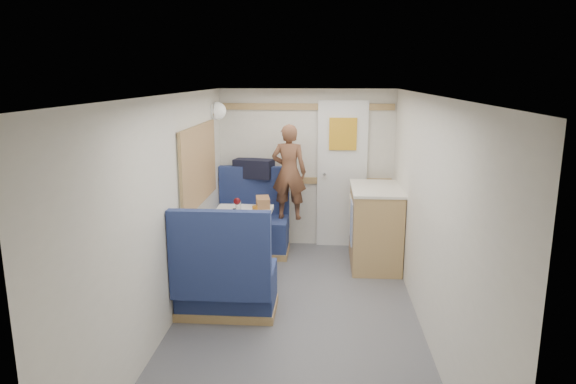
# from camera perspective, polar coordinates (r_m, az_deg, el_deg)

# --- Properties ---
(floor) EXTENTS (4.50, 4.50, 0.00)m
(floor) POSITION_cam_1_polar(r_m,az_deg,el_deg) (4.70, 0.90, -14.44)
(floor) COLOR #515156
(floor) RESTS_ON ground
(ceiling) EXTENTS (4.50, 4.50, 0.00)m
(ceiling) POSITION_cam_1_polar(r_m,az_deg,el_deg) (4.19, 1.00, 10.71)
(ceiling) COLOR silver
(ceiling) RESTS_ON wall_back
(wall_back) EXTENTS (2.20, 0.02, 2.00)m
(wall_back) POSITION_cam_1_polar(r_m,az_deg,el_deg) (6.53, 2.07, 2.62)
(wall_back) COLOR silver
(wall_back) RESTS_ON floor
(wall_left) EXTENTS (0.02, 4.50, 2.00)m
(wall_left) POSITION_cam_1_polar(r_m,az_deg,el_deg) (4.53, -13.09, -2.28)
(wall_left) COLOR silver
(wall_left) RESTS_ON floor
(wall_right) EXTENTS (0.02, 4.50, 2.00)m
(wall_right) POSITION_cam_1_polar(r_m,az_deg,el_deg) (4.42, 15.36, -2.80)
(wall_right) COLOR silver
(wall_right) RESTS_ON floor
(oak_trim_low) EXTENTS (2.15, 0.02, 0.08)m
(oak_trim_low) POSITION_cam_1_polar(r_m,az_deg,el_deg) (6.54, 2.05, 1.29)
(oak_trim_low) COLOR olive
(oak_trim_low) RESTS_ON wall_back
(oak_trim_high) EXTENTS (2.15, 0.02, 0.08)m
(oak_trim_high) POSITION_cam_1_polar(r_m,az_deg,el_deg) (6.42, 2.12, 9.45)
(oak_trim_high) COLOR olive
(oak_trim_high) RESTS_ON wall_back
(side_window) EXTENTS (0.04, 1.30, 0.72)m
(side_window) POSITION_cam_1_polar(r_m,az_deg,el_deg) (5.42, -9.93, 3.01)
(side_window) COLOR #A5AC92
(side_window) RESTS_ON wall_left
(rear_door) EXTENTS (0.62, 0.12, 1.86)m
(rear_door) POSITION_cam_1_polar(r_m,az_deg,el_deg) (6.50, 6.02, 2.26)
(rear_door) COLOR white
(rear_door) RESTS_ON wall_back
(dinette_table) EXTENTS (0.62, 0.92, 0.72)m
(dinette_table) POSITION_cam_1_polar(r_m,az_deg,el_deg) (5.48, -5.29, -4.08)
(dinette_table) COLOR white
(dinette_table) RESTS_ON floor
(bench_far) EXTENTS (0.90, 0.59, 1.05)m
(bench_far) POSITION_cam_1_polar(r_m,az_deg,el_deg) (6.38, -3.98, -4.12)
(bench_far) COLOR #17244C
(bench_far) RESTS_ON floor
(bench_near) EXTENTS (0.90, 0.59, 1.05)m
(bench_near) POSITION_cam_1_polar(r_m,az_deg,el_deg) (4.77, -6.93, -10.13)
(bench_near) COLOR #17244C
(bench_near) RESTS_ON floor
(ledge) EXTENTS (0.90, 0.14, 0.04)m
(ledge) POSITION_cam_1_polar(r_m,az_deg,el_deg) (6.48, -3.74, 1.44)
(ledge) COLOR olive
(ledge) RESTS_ON bench_far
(dome_light) EXTENTS (0.20, 0.20, 0.20)m
(dome_light) POSITION_cam_1_polar(r_m,az_deg,el_deg) (6.17, -7.83, 8.93)
(dome_light) COLOR white
(dome_light) RESTS_ON wall_left
(galley_counter) EXTENTS (0.57, 0.92, 0.92)m
(galley_counter) POSITION_cam_1_polar(r_m,az_deg,el_deg) (6.00, 9.62, -3.73)
(galley_counter) COLOR olive
(galley_counter) RESTS_ON floor
(person) EXTENTS (0.45, 0.32, 1.15)m
(person) POSITION_cam_1_polar(r_m,az_deg,el_deg) (6.15, 0.11, 2.24)
(person) COLOR brown
(person) RESTS_ON bench_far
(duffel_bag) EXTENTS (0.52, 0.34, 0.23)m
(duffel_bag) POSITION_cam_1_polar(r_m,az_deg,el_deg) (6.46, -3.81, 2.63)
(duffel_bag) COLOR black
(duffel_bag) RESTS_ON ledge
(tray) EXTENTS (0.27, 0.33, 0.02)m
(tray) POSITION_cam_1_polar(r_m,az_deg,el_deg) (5.09, -4.07, -3.48)
(tray) COLOR white
(tray) RESTS_ON dinette_table
(orange_fruit) EXTENTS (0.08, 0.08, 0.08)m
(orange_fruit) POSITION_cam_1_polar(r_m,az_deg,el_deg) (5.21, -4.95, -2.59)
(orange_fruit) COLOR #D56609
(orange_fruit) RESTS_ON tray
(cheese_block) EXTENTS (0.11, 0.09, 0.03)m
(cheese_block) POSITION_cam_1_polar(r_m,az_deg,el_deg) (5.19, -5.14, -2.89)
(cheese_block) COLOR #E9DB87
(cheese_block) RESTS_ON tray
(wine_glass) EXTENTS (0.08, 0.08, 0.17)m
(wine_glass) POSITION_cam_1_polar(r_m,az_deg,el_deg) (5.48, -5.69, -1.11)
(wine_glass) COLOR white
(wine_glass) RESTS_ON dinette_table
(tumbler_left) EXTENTS (0.07, 0.07, 0.11)m
(tumbler_left) POSITION_cam_1_polar(r_m,az_deg,el_deg) (5.21, -7.36, -2.61)
(tumbler_left) COLOR white
(tumbler_left) RESTS_ON dinette_table
(tumbler_mid) EXTENTS (0.06, 0.06, 0.10)m
(tumbler_mid) POSITION_cam_1_polar(r_m,az_deg,el_deg) (5.62, -5.56, -1.50)
(tumbler_mid) COLOR silver
(tumbler_mid) RESTS_ON dinette_table
(beer_glass) EXTENTS (0.06, 0.06, 0.09)m
(beer_glass) POSITION_cam_1_polar(r_m,az_deg,el_deg) (5.44, -3.69, -2.01)
(beer_glass) COLOR #8E5414
(beer_glass) RESTS_ON dinette_table
(pepper_grinder) EXTENTS (0.03, 0.03, 0.09)m
(pepper_grinder) POSITION_cam_1_polar(r_m,az_deg,el_deg) (5.35, -5.98, -2.31)
(pepper_grinder) COLOR black
(pepper_grinder) RESTS_ON dinette_table
(bread_loaf) EXTENTS (0.19, 0.29, 0.11)m
(bread_loaf) POSITION_cam_1_polar(r_m,az_deg,el_deg) (5.73, -2.81, -1.14)
(bread_loaf) COLOR olive
(bread_loaf) RESTS_ON dinette_table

